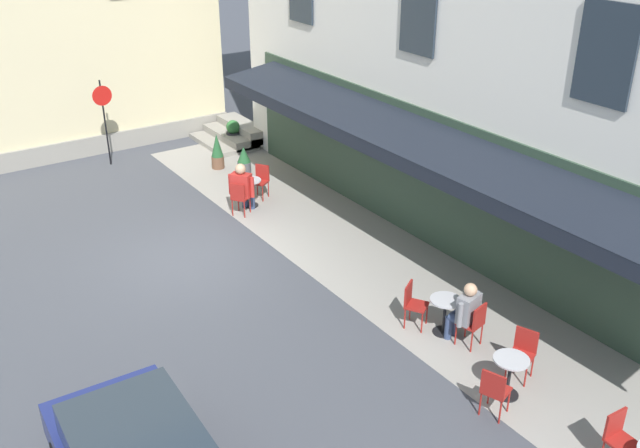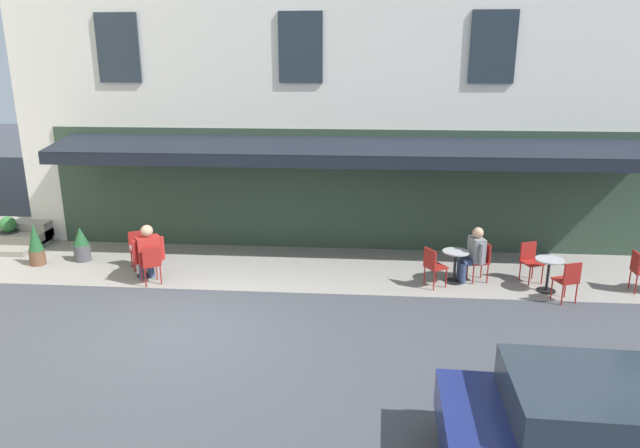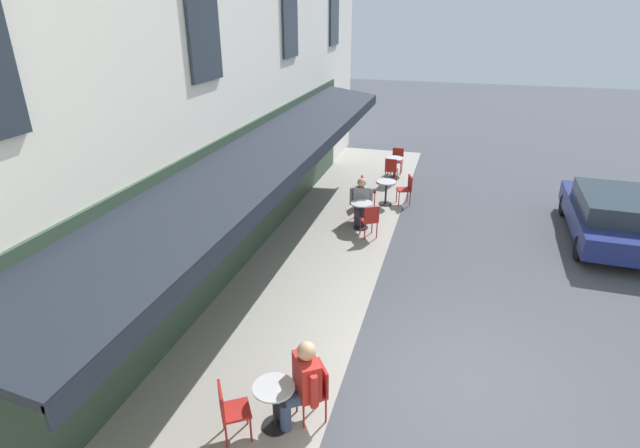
% 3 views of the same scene
% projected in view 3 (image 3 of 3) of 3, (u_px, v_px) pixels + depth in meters
% --- Properties ---
extents(ground_plane, '(70.00, 70.00, 0.00)m').
position_uv_depth(ground_plane, '(456.00, 378.00, 8.04)').
color(ground_plane, '#42444C').
extents(sidewalk_cafe_terrace, '(20.50, 3.20, 0.01)m').
position_uv_depth(sidewalk_cafe_terrace, '(315.00, 260.00, 11.74)').
color(sidewalk_cafe_terrace, gray).
rests_on(sidewalk_cafe_terrace, ground_plane).
extents(cafe_table_near_entrance, '(0.60, 0.60, 0.75)m').
position_uv_depth(cafe_table_near_entrance, '(361.00, 212.00, 13.27)').
color(cafe_table_near_entrance, black).
rests_on(cafe_table_near_entrance, ground_plane).
extents(cafe_chair_red_kerbside, '(0.55, 0.55, 0.91)m').
position_uv_depth(cafe_chair_red_kerbside, '(370.00, 219.00, 12.69)').
color(cafe_chair_red_kerbside, maroon).
rests_on(cafe_chair_red_kerbside, ground_plane).
extents(cafe_chair_red_by_window, '(0.48, 0.48, 0.91)m').
position_uv_depth(cafe_chair_red_by_window, '(361.00, 201.00, 13.82)').
color(cafe_chair_red_by_window, maroon).
rests_on(cafe_chair_red_by_window, ground_plane).
extents(cafe_table_mid_terrace, '(0.60, 0.60, 0.75)m').
position_uv_depth(cafe_table_mid_terrace, '(395.00, 165.00, 17.17)').
color(cafe_table_mid_terrace, black).
rests_on(cafe_table_mid_terrace, ground_plane).
extents(cafe_chair_red_facing_street, '(0.42, 0.42, 0.91)m').
position_uv_depth(cafe_chair_red_facing_street, '(391.00, 169.00, 16.60)').
color(cafe_chair_red_facing_street, maroon).
rests_on(cafe_chair_red_facing_street, ground_plane).
extents(cafe_chair_red_back_row, '(0.41, 0.41, 0.91)m').
position_uv_depth(cafe_chair_red_back_row, '(397.00, 158.00, 17.70)').
color(cafe_chair_red_back_row, maroon).
rests_on(cafe_chair_red_back_row, ground_plane).
extents(cafe_table_streetside, '(0.60, 0.60, 0.75)m').
position_uv_depth(cafe_table_streetside, '(274.00, 401.00, 6.91)').
color(cafe_table_streetside, black).
rests_on(cafe_table_streetside, ground_plane).
extents(cafe_chair_red_under_awning, '(0.56, 0.56, 0.91)m').
position_uv_depth(cafe_chair_red_under_awning, '(316.00, 387.00, 7.08)').
color(cafe_chair_red_under_awning, maroon).
rests_on(cafe_chair_red_under_awning, ground_plane).
extents(cafe_chair_red_corner_right, '(0.55, 0.55, 0.91)m').
position_uv_depth(cafe_chair_red_corner_right, '(229.00, 408.00, 6.71)').
color(cafe_chair_red_corner_right, maroon).
rests_on(cafe_chair_red_corner_right, ground_plane).
extents(cafe_table_far_end, '(0.60, 0.60, 0.75)m').
position_uv_depth(cafe_table_far_end, '(386.00, 189.00, 14.88)').
color(cafe_table_far_end, black).
rests_on(cafe_table_far_end, ground_plane).
extents(cafe_chair_red_corner_left, '(0.51, 0.51, 0.91)m').
position_uv_depth(cafe_chair_red_corner_left, '(407.00, 187.00, 14.90)').
color(cafe_chair_red_corner_left, maroon).
rests_on(cafe_chair_red_corner_left, ground_plane).
extents(cafe_chair_red_near_door, '(0.52, 0.52, 0.91)m').
position_uv_depth(cafe_chair_red_near_door, '(366.00, 188.00, 14.80)').
color(cafe_chair_red_near_door, maroon).
rests_on(cafe_chair_red_near_door, ground_plane).
extents(seated_patron_in_grey, '(0.59, 0.64, 1.29)m').
position_uv_depth(seated_patron_in_grey, '(361.00, 199.00, 13.56)').
color(seated_patron_in_grey, navy).
rests_on(seated_patron_in_grey, ground_plane).
extents(seated_companion_in_red, '(0.67, 0.69, 1.37)m').
position_uv_depth(seated_companion_in_red, '(302.00, 381.00, 6.94)').
color(seated_companion_in_red, navy).
rests_on(seated_companion_in_red, ground_plane).
extents(parked_car_navy, '(4.36, 1.95, 1.33)m').
position_uv_depth(parked_car_navy, '(610.00, 215.00, 12.48)').
color(parked_car_navy, navy).
rests_on(parked_car_navy, ground_plane).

